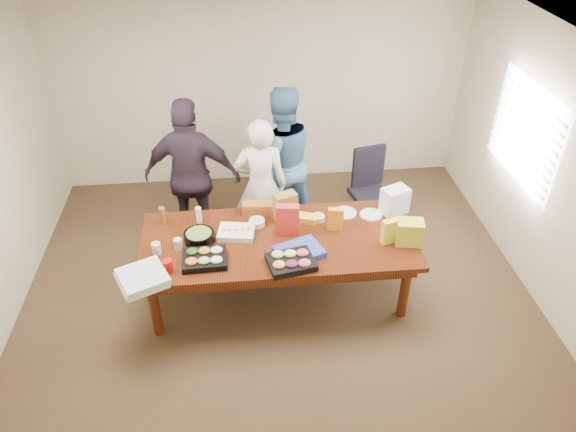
{
  "coord_description": "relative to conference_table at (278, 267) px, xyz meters",
  "views": [
    {
      "loc": [
        -0.34,
        -4.32,
        4.11
      ],
      "look_at": [
        0.12,
        0.1,
        0.96
      ],
      "focal_mm": 33.5,
      "sensor_mm": 36.0,
      "label": 1
    }
  ],
  "objects": [
    {
      "name": "chip_bag_orange",
      "position": [
        0.61,
        0.11,
        0.5
      ],
      "size": [
        0.17,
        0.1,
        0.25
      ],
      "primitive_type": "cube",
      "rotation": [
        0.0,
        0.0,
        -0.18
      ],
      "color": "orange",
      "rests_on": "conference_table"
    },
    {
      "name": "dip_bowl_b",
      "position": [
        -0.2,
        0.26,
        0.41
      ],
      "size": [
        0.18,
        0.18,
        0.07
      ],
      "primitive_type": "cylinder",
      "rotation": [
        0.0,
        0.0,
        -0.05
      ],
      "color": "silver",
      "rests_on": "conference_table"
    },
    {
      "name": "person_center",
      "position": [
        -0.11,
        0.9,
        0.46
      ],
      "size": [
        0.63,
        0.43,
        1.66
      ],
      "primitive_type": "imported",
      "rotation": [
        0.0,
        0.0,
        3.09
      ],
      "color": "silver",
      "rests_on": "floor"
    },
    {
      "name": "sheet_cake",
      "position": [
        -0.42,
        0.11,
        0.41
      ],
      "size": [
        0.41,
        0.33,
        0.06
      ],
      "primitive_type": "cube",
      "rotation": [
        0.0,
        0.0,
        -0.16
      ],
      "color": "white",
      "rests_on": "conference_table"
    },
    {
      "name": "clear_cup_b",
      "position": [
        -1.2,
        -0.11,
        0.44
      ],
      "size": [
        0.11,
        0.11,
        0.12
      ],
      "primitive_type": "cylinder",
      "rotation": [
        0.0,
        0.0,
        -0.3
      ],
      "color": "silver",
      "rests_on": "conference_table"
    },
    {
      "name": "window_panel",
      "position": [
        2.72,
        0.6,
        1.12
      ],
      "size": [
        0.03,
        1.4,
        1.1
      ],
      "primitive_type": "cube",
      "color": "white",
      "rests_on": "wall_right"
    },
    {
      "name": "dip_bowl_a",
      "position": [
        0.46,
        0.29,
        0.4
      ],
      "size": [
        0.15,
        0.15,
        0.06
      ],
      "primitive_type": "cylinder",
      "rotation": [
        0.0,
        0.0,
        -0.09
      ],
      "color": "beige",
      "rests_on": "conference_table"
    },
    {
      "name": "chip_bag_blue",
      "position": [
        0.19,
        -0.27,
        0.41
      ],
      "size": [
        0.53,
        0.46,
        0.07
      ],
      "primitive_type": "cube",
      "rotation": [
        0.0,
        0.0,
        0.37
      ],
      "color": "#303AA7",
      "rests_on": "conference_table"
    },
    {
      "name": "person_left",
      "position": [
        -0.89,
        1.02,
        0.56
      ],
      "size": [
        1.16,
        0.63,
        1.88
      ],
      "primitive_type": "imported",
      "rotation": [
        0.0,
        0.0,
        2.98
      ],
      "color": "#281E29",
      "rests_on": "floor"
    },
    {
      "name": "red_cup",
      "position": [
        -1.07,
        -0.39,
        0.44
      ],
      "size": [
        0.11,
        0.11,
        0.13
      ],
      "primitive_type": "cylinder",
      "rotation": [
        0.0,
        0.0,
        -0.19
      ],
      "color": "#A80B07",
      "rests_on": "conference_table"
    },
    {
      "name": "chip_bag_red",
      "position": [
        0.11,
        0.09,
        0.55
      ],
      "size": [
        0.25,
        0.13,
        0.34
      ],
      "primitive_type": "cube",
      "rotation": [
        0.0,
        0.0,
        -0.13
      ],
      "color": "red",
      "rests_on": "conference_table"
    },
    {
      "name": "mayo_jar",
      "position": [
        0.19,
        0.32,
        0.45
      ],
      "size": [
        0.11,
        0.11,
        0.15
      ],
      "primitive_type": "cylinder",
      "rotation": [
        0.0,
        0.0,
        -0.1
      ],
      "color": "white",
      "rests_on": "conference_table"
    },
    {
      "name": "fruit_tray",
      "position": [
        0.09,
        -0.42,
        0.41
      ],
      "size": [
        0.5,
        0.42,
        0.07
      ],
      "primitive_type": "cube",
      "rotation": [
        0.0,
        0.0,
        0.2
      ],
      "color": "black",
      "rests_on": "conference_table"
    },
    {
      "name": "grocery_bag_white",
      "position": [
        1.3,
        0.36,
        0.52
      ],
      "size": [
        0.33,
        0.29,
        0.29
      ],
      "primitive_type": "cube",
      "rotation": [
        0.0,
        0.0,
        0.39
      ],
      "color": "white",
      "rests_on": "conference_table"
    },
    {
      "name": "window_blinds",
      "position": [
        2.68,
        0.6,
        1.12
      ],
      "size": [
        0.04,
        1.36,
        1.0
      ],
      "primitive_type": "cube",
      "color": "beige",
      "rests_on": "wall_right"
    },
    {
      "name": "ceiling",
      "position": [
        0.0,
        0.0,
        2.33
      ],
      "size": [
        5.5,
        5.0,
        0.02
      ],
      "primitive_type": "cube",
      "color": "white",
      "rests_on": "wall_back"
    },
    {
      "name": "kraft_bag",
      "position": [
        0.11,
        0.35,
        0.53
      ],
      "size": [
        0.27,
        0.21,
        0.31
      ],
      "primitive_type": "cube",
      "rotation": [
        0.0,
        0.0,
        0.34
      ],
      "color": "olive",
      "rests_on": "conference_table"
    },
    {
      "name": "ranch_bottle",
      "position": [
        -0.8,
        0.38,
        0.47
      ],
      "size": [
        0.07,
        0.07,
        0.18
      ],
      "primitive_type": "cylinder",
      "rotation": [
        0.0,
        0.0,
        -0.17
      ],
      "color": "white",
      "rests_on": "conference_table"
    },
    {
      "name": "conference_table",
      "position": [
        0.0,
        0.0,
        0.0
      ],
      "size": [
        2.8,
        1.2,
        0.75
      ],
      "primitive_type": "cube",
      "color": "#4C1C0F",
      "rests_on": "floor"
    },
    {
      "name": "chip_bag_yellow",
      "position": [
        1.12,
        -0.17,
        0.51
      ],
      "size": [
        0.19,
        0.12,
        0.27
      ],
      "primitive_type": "cube",
      "rotation": [
        0.0,
        0.0,
        0.26
      ],
      "color": "yellow",
      "rests_on": "conference_table"
    },
    {
      "name": "salad_bowl",
      "position": [
        -0.79,
        0.05,
        0.42
      ],
      "size": [
        0.36,
        0.36,
        0.1
      ],
      "primitive_type": "cylinder",
      "rotation": [
        0.0,
        0.0,
        -0.18
      ],
      "color": "black",
      "rests_on": "conference_table"
    },
    {
      "name": "grocery_bag_yellow",
      "position": [
        1.3,
        -0.19,
        0.51
      ],
      "size": [
        0.29,
        0.23,
        0.26
      ],
      "primitive_type": "cube",
      "rotation": [
        0.0,
        0.0,
        -0.19
      ],
      "color": "#C6D12F",
      "rests_on": "conference_table"
    },
    {
      "name": "plate_b",
      "position": [
        0.77,
        0.38,
        0.38
      ],
      "size": [
        0.28,
        0.28,
        0.02
      ],
      "primitive_type": "cylinder",
      "rotation": [
        0.0,
        0.0,
        0.1
      ],
      "color": "silver",
      "rests_on": "conference_table"
    },
    {
      "name": "clear_cup_a",
      "position": [
        -1.0,
        -0.06,
        0.43
      ],
      "size": [
        0.09,
        0.09,
        0.12
      ],
      "primitive_type": "cylinder",
      "rotation": [
        0.0,
        0.0,
        -0.09
      ],
      "color": "silver",
      "rests_on": "conference_table"
    },
    {
      "name": "bread_loaf",
      "position": [
        -0.18,
        0.48,
        0.44
      ],
      "size": [
        0.34,
        0.17,
        0.13
      ],
      "primitive_type": "cube",
      "rotation": [
        0.0,
        0.0,
        -0.11
      ],
      "color": "brown",
      "rests_on": "conference_table"
    },
    {
      "name": "mustard_bottle",
      "position": [
        0.2,
        0.3,
        0.45
      ],
      "size": [
        0.06,
        0.06,
        0.15
      ],
      "primitive_type": "cylinder",
      "rotation": [
        0.0,
        0.0,
        0.12
      ],
      "color": "gold",
      "rests_on": "conference_table"
    },
    {
      "name": "wall_front",
      "position": [
        0.0,
        -2.5,
        0.98
      ],
      "size": [
        5.5,
        0.04,
        2.7
      ],
      "primitive_type": "cube",
      "color": "beige",
      "rests_on": "floor"
    },
    {
      "name": "wall_right",
      "position": [
        2.75,
        0.0,
        0.98
      ],
      "size": [
        0.04,
        5.0,
        2.7
      ],
      "primitive_type": "cube",
      "color": "beige",
      "rests_on": "floor"
    },
    {
      "name": "floor",
      "position": [
        0.0,
        0.0,
        -0.39
      ],
      "size": [
        5.5,
        5.0,
        0.02
      ],
      "primitive_type": "cube",
      "color": "#47301E",
      "rests_on": "ground"
    },
    {
      "name": "banana_bunch",
      "position": [
        0.34,
        0.28,
        0.41
      ],
      "size": [
        0.25,
        0.2,
        0.07
      ],
      "primitive_type": "cube",
      "rotation": [
        0.0,
        0.0,
        -0.37
      ],
      "color": "yellow",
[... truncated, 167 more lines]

